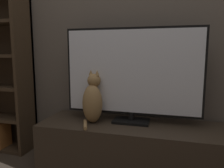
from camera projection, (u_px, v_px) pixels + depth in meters
name	position (u px, v px, depth m)	size (l,w,h in m)	color
wall_back	(140.00, 15.00, 1.89)	(4.80, 0.05, 2.60)	#60564C
tv_stand	(132.00, 148.00, 1.78)	(1.50, 0.49, 0.41)	#33281E
tv	(132.00, 74.00, 1.75)	(1.11, 0.18, 0.77)	black
cat	(93.00, 101.00, 1.78)	(0.19, 0.29, 0.43)	#997547
bookshelf	(1.00, 78.00, 2.20)	(0.64, 0.28, 1.58)	#3D2D1E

